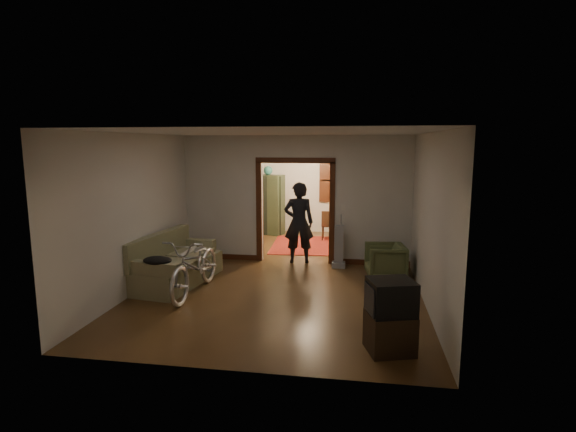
% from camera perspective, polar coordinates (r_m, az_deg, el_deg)
% --- Properties ---
extents(floor, '(5.00, 8.50, 0.01)m').
position_cam_1_polar(floor, '(9.45, 0.29, -6.91)').
color(floor, '#3B2512').
rests_on(floor, ground).
extents(ceiling, '(5.00, 8.50, 0.01)m').
position_cam_1_polar(ceiling, '(9.07, 0.30, 10.33)').
color(ceiling, white).
rests_on(ceiling, floor).
extents(wall_back, '(5.00, 0.02, 2.80)m').
position_cam_1_polar(wall_back, '(13.35, 3.10, 3.94)').
color(wall_back, beige).
rests_on(wall_back, floor).
extents(wall_left, '(0.02, 8.50, 2.80)m').
position_cam_1_polar(wall_left, '(9.85, -14.24, 1.79)').
color(wall_left, beige).
rests_on(wall_left, floor).
extents(wall_right, '(0.02, 8.50, 2.80)m').
position_cam_1_polar(wall_right, '(9.12, 16.02, 1.14)').
color(wall_right, beige).
rests_on(wall_right, floor).
extents(partition_wall, '(5.00, 0.14, 2.80)m').
position_cam_1_polar(partition_wall, '(9.89, 0.96, 2.11)').
color(partition_wall, beige).
rests_on(partition_wall, floor).
extents(door_casing, '(1.74, 0.20, 2.32)m').
position_cam_1_polar(door_casing, '(9.93, 0.96, 0.39)').
color(door_casing, '#3B1A0D').
rests_on(door_casing, floor).
extents(far_window, '(0.98, 0.06, 1.28)m').
position_cam_1_polar(far_window, '(13.24, 6.11, 4.51)').
color(far_window, black).
rests_on(far_window, wall_back).
extents(chandelier, '(0.24, 0.24, 0.24)m').
position_cam_1_polar(chandelier, '(11.55, 2.22, 7.85)').
color(chandelier, '#FFE0A5').
rests_on(chandelier, ceiling).
extents(light_switch, '(0.08, 0.01, 0.12)m').
position_cam_1_polar(light_switch, '(9.74, 7.02, 1.04)').
color(light_switch, silver).
rests_on(light_switch, partition_wall).
extents(sofa, '(1.19, 2.15, 0.94)m').
position_cam_1_polar(sofa, '(8.76, -13.95, -5.29)').
color(sofa, olive).
rests_on(sofa, floor).
extents(rolled_paper, '(0.10, 0.77, 0.10)m').
position_cam_1_polar(rolled_paper, '(8.98, -12.63, -4.50)').
color(rolled_paper, beige).
rests_on(rolled_paper, sofa).
extents(jacket, '(0.49, 0.37, 0.14)m').
position_cam_1_polar(jacket, '(7.89, -16.25, -5.43)').
color(jacket, black).
rests_on(jacket, sofa).
extents(bicycle, '(0.73, 1.99, 1.04)m').
position_cam_1_polar(bicycle, '(8.07, -11.64, -6.09)').
color(bicycle, silver).
rests_on(bicycle, floor).
extents(armchair, '(0.83, 0.82, 0.68)m').
position_cam_1_polar(armchair, '(9.05, 12.24, -5.62)').
color(armchair, '#4B5731').
rests_on(armchair, floor).
extents(tv_stand, '(0.68, 0.64, 0.51)m').
position_cam_1_polar(tv_stand, '(6.02, 12.80, -14.22)').
color(tv_stand, black).
rests_on(tv_stand, floor).
extents(crt_tv, '(0.66, 0.62, 0.47)m').
position_cam_1_polar(crt_tv, '(5.86, 12.96, -10.15)').
color(crt_tv, black).
rests_on(crt_tv, tv_stand).
extents(vacuum, '(0.33, 0.28, 0.92)m').
position_cam_1_polar(vacuum, '(9.62, 6.49, -3.85)').
color(vacuum, gray).
rests_on(vacuum, floor).
extents(person, '(0.72, 0.54, 1.80)m').
position_cam_1_polar(person, '(9.87, 1.38, -0.85)').
color(person, black).
rests_on(person, floor).
extents(oriental_rug, '(1.81, 2.30, 0.02)m').
position_cam_1_polar(oriental_rug, '(11.71, 2.17, -3.69)').
color(oriental_rug, maroon).
rests_on(oriental_rug, floor).
extents(locker, '(0.96, 0.70, 1.72)m').
position_cam_1_polar(locker, '(13.05, -2.52, 1.45)').
color(locker, '#29351F').
rests_on(locker, floor).
extents(globe, '(0.26, 0.26, 0.26)m').
position_cam_1_polar(globe, '(12.95, -2.55, 6.18)').
color(globe, '#1E5972').
rests_on(globe, locker).
extents(desk, '(0.97, 0.61, 0.68)m').
position_cam_1_polar(desk, '(12.96, 7.88, -1.03)').
color(desk, '#301C10').
rests_on(desk, floor).
extents(desk_chair, '(0.46, 0.46, 0.82)m').
position_cam_1_polar(desk_chair, '(12.33, 5.18, -1.17)').
color(desk_chair, '#301C10').
rests_on(desk_chair, floor).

